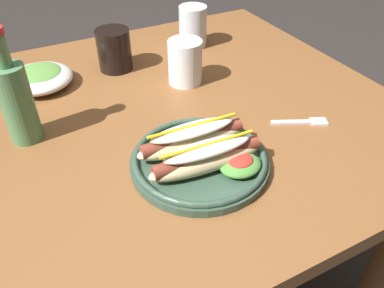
% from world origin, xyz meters
% --- Properties ---
extents(dining_table, '(1.14, 0.93, 0.74)m').
position_xyz_m(dining_table, '(0.00, 0.00, 0.64)').
color(dining_table, brown).
rests_on(dining_table, ground_plane).
extents(hot_dog_plate, '(0.26, 0.26, 0.08)m').
position_xyz_m(hot_dog_plate, '(0.03, -0.20, 0.77)').
color(hot_dog_plate, '#334C3D').
rests_on(hot_dog_plate, dining_table).
extents(fork, '(0.12, 0.07, 0.00)m').
position_xyz_m(fork, '(0.29, -0.18, 0.74)').
color(fork, silver).
rests_on(fork, dining_table).
extents(soda_cup, '(0.09, 0.09, 0.11)m').
position_xyz_m(soda_cup, '(0.02, 0.24, 0.79)').
color(soda_cup, black).
rests_on(soda_cup, dining_table).
extents(water_cup, '(0.08, 0.08, 0.11)m').
position_xyz_m(water_cup, '(0.27, 0.28, 0.80)').
color(water_cup, silver).
rests_on(water_cup, dining_table).
extents(extra_cup, '(0.08, 0.08, 0.11)m').
position_xyz_m(extra_cup, '(0.15, 0.09, 0.79)').
color(extra_cup, white).
rests_on(extra_cup, dining_table).
extents(glass_bottle, '(0.06, 0.06, 0.23)m').
position_xyz_m(glass_bottle, '(-0.24, 0.04, 0.83)').
color(glass_bottle, '#4C7F51').
rests_on(glass_bottle, dining_table).
extents(side_bowl, '(0.16, 0.16, 0.05)m').
position_xyz_m(side_bowl, '(-0.17, 0.24, 0.76)').
color(side_bowl, silver).
rests_on(side_bowl, dining_table).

